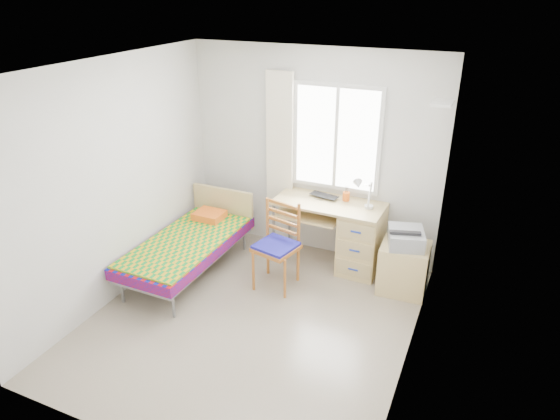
{
  "coord_description": "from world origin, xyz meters",
  "views": [
    {
      "loc": [
        2.01,
        -3.82,
        3.26
      ],
      "look_at": [
        0.08,
        0.55,
        1.06
      ],
      "focal_mm": 32.0,
      "sensor_mm": 36.0,
      "label": 1
    }
  ],
  "objects_px": {
    "bed": "(190,243)",
    "printer": "(406,237)",
    "chair": "(278,241)",
    "cabinet": "(403,268)",
    "desk": "(356,236)"
  },
  "relations": [
    {
      "from": "cabinet",
      "to": "bed",
      "type": "bearing_deg",
      "value": -168.37
    },
    {
      "from": "bed",
      "to": "desk",
      "type": "xyz_separation_m",
      "value": [
        1.81,
        0.86,
        0.06
      ]
    },
    {
      "from": "bed",
      "to": "printer",
      "type": "xyz_separation_m",
      "value": [
        2.43,
        0.63,
        0.29
      ]
    },
    {
      "from": "bed",
      "to": "printer",
      "type": "relative_size",
      "value": 3.56
    },
    {
      "from": "chair",
      "to": "cabinet",
      "type": "bearing_deg",
      "value": 31.24
    },
    {
      "from": "cabinet",
      "to": "printer",
      "type": "xyz_separation_m",
      "value": [
        -0.01,
        0.01,
        0.39
      ]
    },
    {
      "from": "chair",
      "to": "desk",
      "type": "bearing_deg",
      "value": 56.51
    },
    {
      "from": "bed",
      "to": "chair",
      "type": "bearing_deg",
      "value": 10.1
    },
    {
      "from": "bed",
      "to": "printer",
      "type": "height_order",
      "value": "bed"
    },
    {
      "from": "desk",
      "to": "printer",
      "type": "bearing_deg",
      "value": -18.97
    },
    {
      "from": "chair",
      "to": "cabinet",
      "type": "height_order",
      "value": "chair"
    },
    {
      "from": "desk",
      "to": "cabinet",
      "type": "distance_m",
      "value": 0.7
    },
    {
      "from": "desk",
      "to": "chair",
      "type": "xyz_separation_m",
      "value": [
        -0.72,
        -0.69,
        0.12
      ]
    },
    {
      "from": "bed",
      "to": "printer",
      "type": "distance_m",
      "value": 2.53
    },
    {
      "from": "cabinet",
      "to": "chair",
      "type": "bearing_deg",
      "value": -164.42
    }
  ]
}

